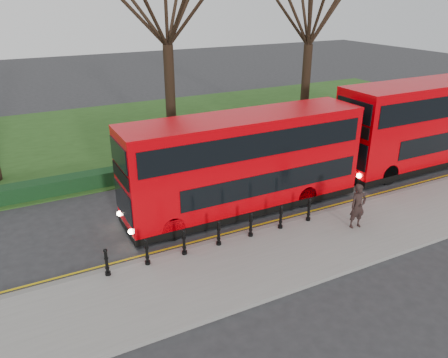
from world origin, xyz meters
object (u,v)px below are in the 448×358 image
bus_rear (432,123)px  bollard_row (219,233)px  bus_lead (244,164)px  pedestrian (358,206)px

bus_rear → bollard_row: bearing=-169.7°
bollard_row → bus_lead: bearing=44.7°
bus_lead → bus_rear: 12.30m
bus_rear → pedestrian: bearing=-156.0°
bollard_row → bus_lead: 3.92m
bollard_row → bus_rear: bus_rear is taller
bollard_row → pedestrian: 5.92m
bus_lead → bus_rear: size_ratio=0.92×
bus_lead → bus_rear: bus_rear is taller
bus_lead → bollard_row: bearing=-135.3°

